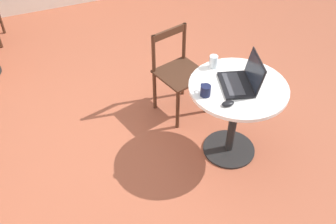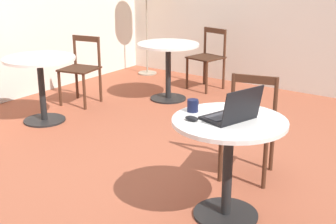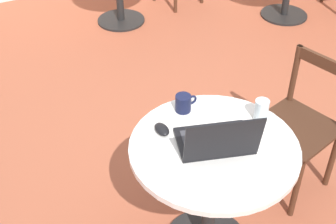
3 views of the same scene
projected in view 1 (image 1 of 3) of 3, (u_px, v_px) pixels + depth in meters
ground_plane at (167, 144)px, 3.50m from camera, size 16.00×16.00×0.00m
cafe_table_near at (236, 103)px, 3.07m from camera, size 0.79×0.79×0.74m
chair_near_right at (178, 73)px, 3.59m from camera, size 0.51×0.51×0.85m
laptop at (242, 80)px, 2.92m from camera, size 0.41×0.36×0.24m
mouse at (228, 103)px, 2.76m from camera, size 0.06×0.10×0.03m
mug at (205, 90)px, 2.83m from camera, size 0.12×0.08×0.09m
drinking_glass at (213, 62)px, 3.10m from camera, size 0.07×0.07×0.11m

